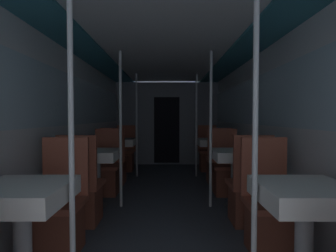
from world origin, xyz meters
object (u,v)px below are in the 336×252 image
at_px(dining_table_left_0, 20,203).
at_px(chair_left_far_2, 124,157).
at_px(support_pole_left_1, 119,129).
at_px(chair_right_far_1, 224,174).
at_px(chair_right_near_2, 217,167).
at_px(dining_table_left_2, 119,145).
at_px(chair_left_far_1, 105,174).
at_px(support_pole_right_0, 254,142).
at_px(chair_right_far_0, 268,218).
at_px(dining_table_right_0, 303,203).
at_px(support_pole_right_2, 195,125).
at_px(support_pole_left_0, 70,143).
at_px(dining_table_right_2, 211,145).
at_px(support_pole_left_2, 135,125).
at_px(dining_table_right_1, 234,159).
at_px(chair_left_far_0, 58,219).
at_px(chair_left_near_1, 81,197).
at_px(dining_table_left_1, 95,159).
at_px(support_pole_right_1, 209,129).
at_px(chair_left_near_2, 113,167).
at_px(chair_right_near_1, 247,197).
at_px(chair_right_far_2, 207,157).

bearing_deg(dining_table_left_0, chair_left_far_2, 90.00).
height_order(support_pole_left_1, chair_left_far_2, support_pole_left_1).
relative_size(chair_right_far_1, chair_right_near_2, 1.00).
bearing_deg(dining_table_left_2, chair_left_far_1, -90.00).
distance_m(support_pole_right_0, chair_right_far_1, 2.48).
xyz_separation_m(chair_right_far_0, support_pole_right_0, (-0.33, -0.58, 0.73)).
bearing_deg(dining_table_right_0, support_pole_right_2, 95.32).
xyz_separation_m(support_pole_left_0, support_pole_right_0, (1.20, 0.00, 0.00)).
bearing_deg(dining_table_right_2, support_pole_right_0, -95.32).
height_order(support_pole_left_2, dining_table_right_1, support_pole_left_2).
bearing_deg(chair_left_far_0, support_pole_left_2, -96.34).
xyz_separation_m(dining_table_left_2, support_pole_right_2, (1.53, 0.00, 0.40)).
bearing_deg(dining_table_right_0, dining_table_right_2, 90.00).
distance_m(support_pole_left_0, chair_right_near_2, 3.42).
bearing_deg(dining_table_left_0, chair_left_near_1, 90.00).
bearing_deg(chair_right_far_0, chair_left_near_1, -18.46).
distance_m(dining_table_left_1, dining_table_right_0, 2.57).
xyz_separation_m(support_pole_left_0, chair_left_far_2, (-0.33, 4.13, -0.73)).
bearing_deg(dining_table_left_1, dining_table_right_2, 43.64).
relative_size(dining_table_right_0, support_pole_right_2, 0.37).
bearing_deg(dining_table_left_1, support_pole_right_1, 0.00).
bearing_deg(chair_left_far_1, support_pole_right_2, -141.95).
height_order(chair_left_near_2, support_pole_right_0, support_pole_right_0).
height_order(chair_left_near_1, dining_table_right_0, chair_left_near_1).
xyz_separation_m(chair_right_far_0, support_pole_right_2, (-0.33, 2.97, 0.73)).
relative_size(chair_right_far_0, chair_right_far_1, 1.00).
xyz_separation_m(support_pole_left_0, support_pole_right_2, (1.20, 3.55, 0.00)).
xyz_separation_m(dining_table_left_1, chair_left_near_2, (-0.00, 1.20, -0.33)).
relative_size(dining_table_left_2, dining_table_right_2, 1.00).
bearing_deg(dining_table_right_0, chair_left_far_1, 128.36).
distance_m(chair_left_far_0, chair_left_near_2, 2.40).
bearing_deg(dining_table_right_2, dining_table_left_0, -117.67).
relative_size(support_pole_left_2, chair_right_far_0, 2.05).
bearing_deg(chair_right_near_1, dining_table_left_0, -147.23).
relative_size(dining_table_right_0, support_pole_right_0, 0.37).
xyz_separation_m(dining_table_right_1, dining_table_right_2, (0.00, 1.77, 0.00)).
relative_size(chair_left_near_1, chair_right_far_1, 1.00).
bearing_deg(chair_right_far_0, chair_right_near_2, -90.00).
bearing_deg(chair_right_near_2, support_pole_left_1, -141.95).
bearing_deg(support_pole_left_0, support_pole_right_2, 71.32).
distance_m(support_pole_left_0, chair_left_near_2, 3.08).
distance_m(chair_right_far_1, dining_table_right_2, 1.24).
distance_m(dining_table_left_0, chair_right_near_1, 2.24).
xyz_separation_m(chair_left_far_2, support_pole_right_2, (1.53, -0.58, 0.73)).
xyz_separation_m(support_pole_right_0, chair_right_far_2, (0.33, 4.13, -0.73)).
bearing_deg(dining_table_right_0, dining_table_right_1, 90.00).
distance_m(dining_table_left_1, support_pole_right_2, 2.38).
relative_size(chair_left_far_1, dining_table_right_0, 1.33).
bearing_deg(chair_right_far_2, chair_left_near_2, 31.79).
xyz_separation_m(dining_table_left_2, chair_left_far_2, (-0.00, 0.58, -0.33)).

